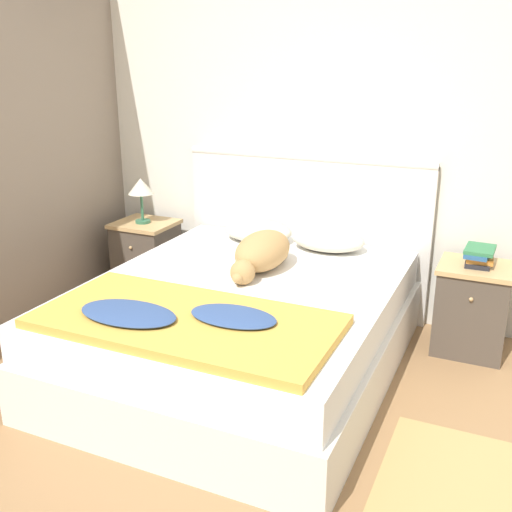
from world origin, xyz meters
name	(u,v)px	position (x,y,z in m)	size (l,w,h in m)	color
ground_plane	(155,483)	(0.00, 0.00, 0.00)	(16.00, 16.00, 0.00)	#997047
wall_back	(324,126)	(0.00, 2.13, 1.27)	(9.00, 0.06, 2.55)	silver
wall_side_left	(10,132)	(-1.67, 1.05, 1.27)	(0.06, 3.10, 2.55)	gray
bed	(242,327)	(-0.09, 1.04, 0.26)	(1.65, 1.99, 0.52)	silver
headboard	(304,229)	(-0.09, 2.06, 0.57)	(1.73, 0.06, 1.10)	silver
nightstand_left	(147,257)	(-1.26, 1.82, 0.28)	(0.43, 0.40, 0.55)	#4C4238
nightstand_right	(472,308)	(1.07, 1.82, 0.28)	(0.43, 0.40, 0.55)	#4C4238
pillow_left	(258,231)	(-0.34, 1.82, 0.59)	(0.47, 0.33, 0.13)	beige
pillow_right	(328,240)	(0.16, 1.82, 0.59)	(0.47, 0.33, 0.13)	beige
quilt	(183,320)	(-0.10, 0.44, 0.55)	(1.41, 0.70, 0.08)	gold
dog	(262,253)	(-0.08, 1.30, 0.63)	(0.28, 0.69, 0.22)	tan
book_stack	(479,256)	(1.08, 1.83, 0.61)	(0.17, 0.24, 0.11)	#232328
table_lamp	(141,189)	(-1.26, 1.80, 0.81)	(0.18, 0.18, 0.33)	#336B4C
rug	(511,497)	(1.38, 0.53, 0.00)	(1.07, 0.78, 0.00)	tan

